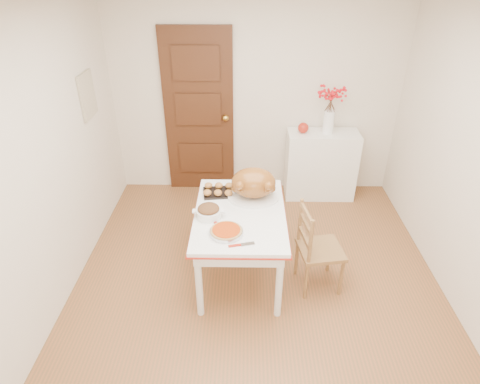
{
  "coord_description": "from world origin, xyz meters",
  "views": [
    {
      "loc": [
        -0.12,
        -2.79,
        2.75
      ],
      "look_at": [
        -0.17,
        0.3,
        0.91
      ],
      "focal_mm": 30.18,
      "sensor_mm": 36.0,
      "label": 1
    }
  ],
  "objects_px": {
    "turkey_platter": "(254,184)",
    "pumpkin_pie": "(226,231)",
    "sideboard": "(321,165)",
    "chair_oak": "(321,248)",
    "kitchen_table": "(240,244)"
  },
  "relations": [
    {
      "from": "sideboard",
      "to": "turkey_platter",
      "type": "distance_m",
      "value": 1.63
    },
    {
      "from": "kitchen_table",
      "to": "chair_oak",
      "type": "distance_m",
      "value": 0.75
    },
    {
      "from": "sideboard",
      "to": "kitchen_table",
      "type": "bearing_deg",
      "value": -123.03
    },
    {
      "from": "turkey_platter",
      "to": "sideboard",
      "type": "bearing_deg",
      "value": 49.08
    },
    {
      "from": "sideboard",
      "to": "chair_oak",
      "type": "bearing_deg",
      "value": -98.82
    },
    {
      "from": "turkey_platter",
      "to": "pumpkin_pie",
      "type": "distance_m",
      "value": 0.63
    },
    {
      "from": "turkey_platter",
      "to": "pumpkin_pie",
      "type": "xyz_separation_m",
      "value": [
        -0.23,
        -0.57,
        -0.12
      ]
    },
    {
      "from": "turkey_platter",
      "to": "chair_oak",
      "type": "bearing_deg",
      "value": -38.14
    },
    {
      "from": "pumpkin_pie",
      "to": "chair_oak",
      "type": "bearing_deg",
      "value": 13.01
    },
    {
      "from": "sideboard",
      "to": "turkey_platter",
      "type": "bearing_deg",
      "value": -123.97
    },
    {
      "from": "sideboard",
      "to": "chair_oak",
      "type": "height_order",
      "value": "chair_oak"
    },
    {
      "from": "kitchen_table",
      "to": "turkey_platter",
      "type": "height_order",
      "value": "turkey_platter"
    },
    {
      "from": "kitchen_table",
      "to": "pumpkin_pie",
      "type": "distance_m",
      "value": 0.52
    },
    {
      "from": "chair_oak",
      "to": "pumpkin_pie",
      "type": "xyz_separation_m",
      "value": [
        -0.85,
        -0.2,
        0.32
      ]
    },
    {
      "from": "turkey_platter",
      "to": "kitchen_table",
      "type": "bearing_deg",
      "value": -124.48
    }
  ]
}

